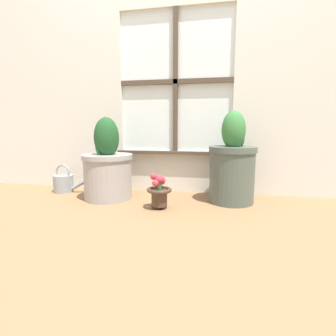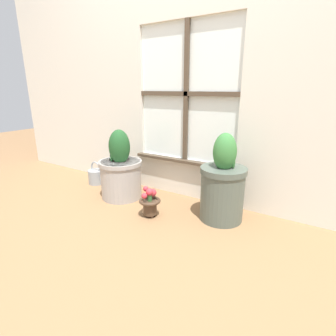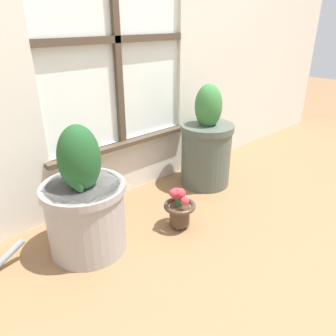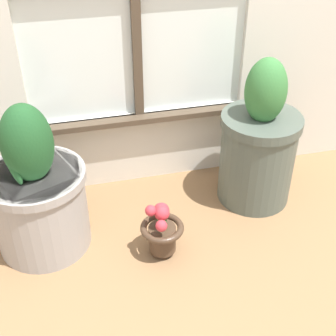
{
  "view_description": "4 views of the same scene",
  "coord_description": "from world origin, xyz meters",
  "px_view_note": "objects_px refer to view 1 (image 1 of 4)",
  "views": [
    {
      "loc": [
        0.35,
        -1.48,
        0.52
      ],
      "look_at": [
        0.01,
        0.25,
        0.25
      ],
      "focal_mm": 28.0,
      "sensor_mm": 36.0,
      "label": 1
    },
    {
      "loc": [
        1.04,
        -1.31,
        0.92
      ],
      "look_at": [
        0.03,
        0.3,
        0.34
      ],
      "focal_mm": 28.0,
      "sensor_mm": 36.0,
      "label": 2
    },
    {
      "loc": [
        -1.01,
        -0.87,
        0.98
      ],
      "look_at": [
        0.04,
        0.27,
        0.26
      ],
      "focal_mm": 35.0,
      "sensor_mm": 36.0,
      "label": 3
    },
    {
      "loc": [
        -0.3,
        -1.12,
        1.29
      ],
      "look_at": [
        0.05,
        0.3,
        0.26
      ],
      "focal_mm": 50.0,
      "sensor_mm": 36.0,
      "label": 4
    }
  ],
  "objects_px": {
    "potted_plant_left": "(108,168)",
    "watering_can": "(64,183)",
    "potted_plant_right": "(232,166)",
    "flower_vase": "(159,191)"
  },
  "relations": [
    {
      "from": "flower_vase",
      "to": "potted_plant_right",
      "type": "bearing_deg",
      "value": 27.44
    },
    {
      "from": "flower_vase",
      "to": "watering_can",
      "type": "distance_m",
      "value": 0.91
    },
    {
      "from": "potted_plant_left",
      "to": "potted_plant_right",
      "type": "height_order",
      "value": "potted_plant_right"
    },
    {
      "from": "potted_plant_left",
      "to": "potted_plant_right",
      "type": "xyz_separation_m",
      "value": [
        0.89,
        0.08,
        0.03
      ]
    },
    {
      "from": "potted_plant_left",
      "to": "flower_vase",
      "type": "xyz_separation_m",
      "value": [
        0.42,
        -0.16,
        -0.12
      ]
    },
    {
      "from": "flower_vase",
      "to": "watering_can",
      "type": "bearing_deg",
      "value": 161.86
    },
    {
      "from": "watering_can",
      "to": "flower_vase",
      "type": "bearing_deg",
      "value": -18.14
    },
    {
      "from": "potted_plant_right",
      "to": "flower_vase",
      "type": "height_order",
      "value": "potted_plant_right"
    },
    {
      "from": "potted_plant_left",
      "to": "watering_can",
      "type": "relative_size",
      "value": 2.13
    },
    {
      "from": "flower_vase",
      "to": "watering_can",
      "type": "xyz_separation_m",
      "value": [
        -0.87,
        0.28,
        -0.04
      ]
    }
  ]
}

